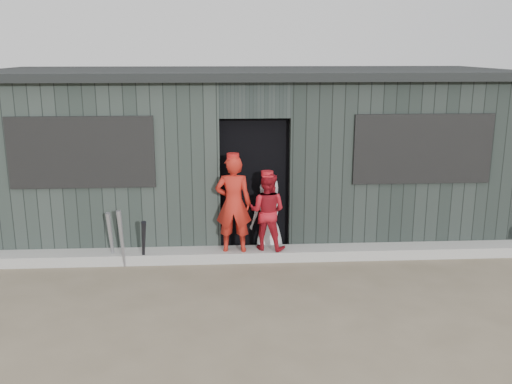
{
  "coord_description": "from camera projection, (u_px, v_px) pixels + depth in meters",
  "views": [
    {
      "loc": [
        -0.47,
        -5.88,
        2.93
      ],
      "look_at": [
        0.0,
        1.8,
        1.0
      ],
      "focal_mm": 40.0,
      "sensor_mm": 36.0,
      "label": 1
    }
  ],
  "objects": [
    {
      "name": "curb",
      "position": [
        256.0,
        254.0,
        8.18
      ],
      "size": [
        8.0,
        0.36,
        0.15
      ],
      "primitive_type": "cube",
      "color": "gray",
      "rests_on": "ground"
    },
    {
      "name": "player_grey_back",
      "position": [
        269.0,
        215.0,
        8.39
      ],
      "size": [
        0.63,
        0.51,
        1.12
      ],
      "primitive_type": "imported",
      "rotation": [
        0.0,
        0.0,
        3.47
      ],
      "color": "silver",
      "rests_on": "ground"
    },
    {
      "name": "player_red_left",
      "position": [
        233.0,
        204.0,
        7.94
      ],
      "size": [
        0.52,
        0.37,
        1.38
      ],
      "primitive_type": "imported",
      "rotation": [
        0.0,
        0.0,
        3.07
      ],
      "color": "#A91E14",
      "rests_on": "curb"
    },
    {
      "name": "bat_left",
      "position": [
        111.0,
        238.0,
        7.89
      ],
      "size": [
        0.08,
        0.23,
        0.78
      ],
      "primitive_type": "cone",
      "rotation": [
        0.2,
        0.0,
        -0.07
      ],
      "color": "#94949C",
      "rests_on": "ground"
    },
    {
      "name": "ground",
      "position": [
        266.0,
        316.0,
        6.44
      ],
      "size": [
        80.0,
        80.0,
        0.0
      ],
      "primitive_type": "plane",
      "color": "brown",
      "rests_on": "ground"
    },
    {
      "name": "bat_right",
      "position": [
        144.0,
        243.0,
        7.83
      ],
      "size": [
        0.15,
        0.32,
        0.69
      ],
      "primitive_type": "cone",
      "rotation": [
        0.36,
        0.0,
        0.27
      ],
      "color": "black",
      "rests_on": "ground"
    },
    {
      "name": "player_red_right",
      "position": [
        267.0,
        211.0,
        8.06
      ],
      "size": [
        0.65,
        0.58,
        1.11
      ],
      "primitive_type": "imported",
      "rotation": [
        0.0,
        0.0,
        2.79
      ],
      "color": "maroon",
      "rests_on": "curb"
    },
    {
      "name": "dugout",
      "position": [
        250.0,
        151.0,
        9.52
      ],
      "size": [
        8.3,
        3.3,
        2.62
      ],
      "color": "black",
      "rests_on": "ground"
    },
    {
      "name": "bat_mid",
      "position": [
        122.0,
        239.0,
        7.77
      ],
      "size": [
        0.1,
        0.19,
        0.84
      ],
      "primitive_type": "cone",
      "rotation": [
        0.14,
        0.0,
        -0.19
      ],
      "color": "gray",
      "rests_on": "ground"
    }
  ]
}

